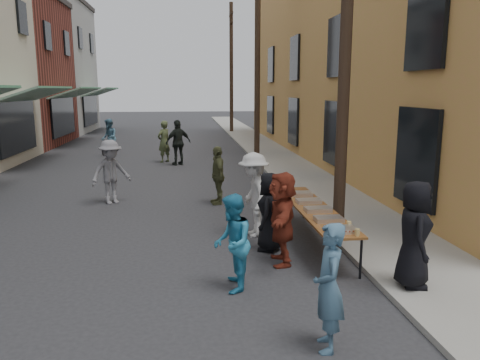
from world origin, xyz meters
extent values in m
plane|color=#28282B|center=(0.00, 0.00, 0.00)|extent=(120.00, 120.00, 0.00)
cube|color=gray|center=(5.00, 15.00, 0.05)|extent=(2.20, 60.00, 0.10)
cube|color=gray|center=(-10.00, 29.00, 4.50)|extent=(8.00, 8.00, 9.00)
cube|color=#BF9444|center=(11.10, 14.00, 5.00)|extent=(10.00, 28.00, 10.00)
cylinder|color=#2D2116|center=(4.30, 3.00, 4.50)|extent=(0.26, 0.26, 9.00)
cylinder|color=#2D2116|center=(4.30, 15.00, 4.50)|extent=(0.26, 0.26, 9.00)
cylinder|color=#2D2116|center=(4.30, 27.00, 4.50)|extent=(0.26, 0.26, 9.00)
cube|color=brown|center=(3.46, 2.11, 0.73)|extent=(0.70, 4.00, 0.04)
cylinder|color=black|center=(3.17, 0.23, 0.35)|extent=(0.04, 0.04, 0.71)
cylinder|color=black|center=(3.75, 0.23, 0.35)|extent=(0.04, 0.04, 0.71)
cylinder|color=black|center=(3.17, 3.99, 0.35)|extent=(0.04, 0.04, 0.71)
cylinder|color=black|center=(3.75, 3.99, 0.35)|extent=(0.04, 0.04, 0.71)
cube|color=maroon|center=(3.46, 0.46, 0.79)|extent=(0.50, 0.33, 0.08)
cube|color=#B2B2B7|center=(3.46, 1.11, 0.79)|extent=(0.50, 0.33, 0.08)
cube|color=tan|center=(3.46, 1.81, 0.79)|extent=(0.50, 0.33, 0.08)
cube|color=#B2B2B7|center=(3.46, 2.51, 0.79)|extent=(0.50, 0.33, 0.08)
cube|color=tan|center=(3.46, 3.21, 0.79)|extent=(0.50, 0.33, 0.08)
cylinder|color=#A57F26|center=(3.24, 0.16, 0.79)|extent=(0.07, 0.07, 0.08)
cylinder|color=#A57F26|center=(3.24, 0.26, 0.79)|extent=(0.07, 0.07, 0.08)
cylinder|color=#A57F26|center=(3.24, 0.36, 0.79)|extent=(0.07, 0.07, 0.08)
cylinder|color=tan|center=(3.66, 0.21, 0.81)|extent=(0.08, 0.08, 0.12)
imported|color=black|center=(2.51, 1.81, 0.77)|extent=(0.75, 0.89, 1.54)
imported|color=#426781|center=(2.57, -1.77, 0.79)|extent=(0.45, 0.62, 1.58)
imported|color=teal|center=(1.60, 0.05, 0.77)|extent=(0.66, 0.81, 1.53)
imported|color=silver|center=(2.34, 2.76, 0.90)|extent=(0.72, 1.19, 1.80)
imported|color=#4F5430|center=(1.78, 5.68, 0.80)|extent=(0.49, 0.97, 1.59)
imported|color=maroon|center=(2.60, 1.10, 0.84)|extent=(0.65, 1.60, 1.68)
imported|color=black|center=(4.35, -0.34, 0.93)|extent=(0.71, 0.91, 1.66)
imported|color=slate|center=(-1.12, 6.07, 0.88)|extent=(1.30, 1.18, 1.76)
imported|color=black|center=(0.64, 12.53, 0.93)|extent=(1.18, 0.87, 1.87)
imported|color=#4A5632|center=(0.02, 13.38, 0.89)|extent=(0.76, 0.76, 1.78)
imported|color=teal|center=(-2.59, 15.50, 0.87)|extent=(0.89, 1.01, 1.75)
camera|label=1|loc=(0.91, -6.81, 3.10)|focal=35.00mm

